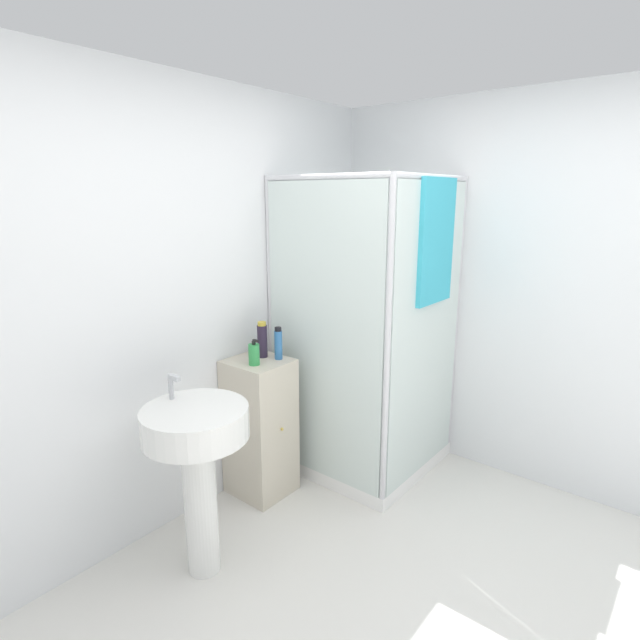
# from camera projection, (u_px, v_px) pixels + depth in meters

# --- Properties ---
(wall_back) EXTENTS (6.40, 0.06, 2.50)m
(wall_back) POSITION_uv_depth(u_px,v_px,m) (169.00, 311.00, 2.75)
(wall_back) COLOR silver
(wall_back) RESTS_ON ground_plane
(wall_right) EXTENTS (0.06, 6.40, 2.50)m
(wall_right) POSITION_uv_depth(u_px,v_px,m) (578.00, 301.00, 3.01)
(wall_right) COLOR silver
(wall_right) RESTS_ON ground_plane
(shower_enclosure) EXTENTS (0.94, 0.97, 1.99)m
(shower_enclosure) POSITION_uv_depth(u_px,v_px,m) (370.00, 394.00, 3.43)
(shower_enclosure) COLOR white
(shower_enclosure) RESTS_ON ground_plane
(vanity_cabinet) EXTENTS (0.34, 0.38, 0.89)m
(vanity_cabinet) POSITION_uv_depth(u_px,v_px,m) (260.00, 427.00, 3.16)
(vanity_cabinet) COLOR beige
(vanity_cabinet) RESTS_ON ground_plane
(sink) EXTENTS (0.51, 0.51, 1.02)m
(sink) POSITION_uv_depth(u_px,v_px,m) (197.00, 451.00, 2.41)
(sink) COLOR white
(sink) RESTS_ON ground_plane
(soap_dispenser) EXTENTS (0.07, 0.07, 0.16)m
(soap_dispenser) POSITION_uv_depth(u_px,v_px,m) (254.00, 354.00, 2.96)
(soap_dispenser) COLOR green
(soap_dispenser) RESTS_ON vanity_cabinet
(shampoo_bottle_tall_black) EXTENTS (0.06, 0.06, 0.23)m
(shampoo_bottle_tall_black) POSITION_uv_depth(u_px,v_px,m) (262.00, 340.00, 3.09)
(shampoo_bottle_tall_black) COLOR #281E33
(shampoo_bottle_tall_black) RESTS_ON vanity_cabinet
(shampoo_bottle_blue) EXTENTS (0.05, 0.05, 0.20)m
(shampoo_bottle_blue) POSITION_uv_depth(u_px,v_px,m) (278.00, 344.00, 3.06)
(shampoo_bottle_blue) COLOR #2D66A3
(shampoo_bottle_blue) RESTS_ON vanity_cabinet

